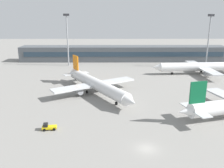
{
  "coord_description": "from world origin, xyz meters",
  "views": [
    {
      "loc": [
        -7.78,
        -46.28,
        28.1
      ],
      "look_at": [
        -7.32,
        40.0,
        3.0
      ],
      "focal_mm": 38.72,
      "sensor_mm": 36.0,
      "label": 1
    }
  ],
  "objects_px": {
    "floodlight_tower_west": "(67,36)",
    "floodlight_tower_east": "(209,38)",
    "airplane_mid": "(96,84)",
    "baggage_tug_yellow": "(48,127)",
    "airplane_far": "(199,67)"
  },
  "relations": [
    {
      "from": "airplane_far",
      "to": "floodlight_tower_east",
      "type": "relative_size",
      "value": 1.67
    },
    {
      "from": "airplane_mid",
      "to": "airplane_far",
      "type": "xyz_separation_m",
      "value": [
        48.12,
        30.25,
        0.02
      ]
    },
    {
      "from": "floodlight_tower_east",
      "to": "baggage_tug_yellow",
      "type": "bearing_deg",
      "value": -132.49
    },
    {
      "from": "baggage_tug_yellow",
      "to": "floodlight_tower_west",
      "type": "height_order",
      "value": "floodlight_tower_west"
    },
    {
      "from": "airplane_mid",
      "to": "floodlight_tower_east",
      "type": "bearing_deg",
      "value": 38.44
    },
    {
      "from": "airplane_far",
      "to": "baggage_tug_yellow",
      "type": "distance_m",
      "value": 83.09
    },
    {
      "from": "airplane_mid",
      "to": "floodlight_tower_east",
      "type": "distance_m",
      "value": 73.99
    },
    {
      "from": "airplane_mid",
      "to": "baggage_tug_yellow",
      "type": "xyz_separation_m",
      "value": [
        -10.54,
        -28.53,
        -2.72
      ]
    },
    {
      "from": "floodlight_tower_west",
      "to": "floodlight_tower_east",
      "type": "xyz_separation_m",
      "value": [
        75.78,
        -5.42,
        -0.11
      ]
    },
    {
      "from": "baggage_tug_yellow",
      "to": "floodlight_tower_west",
      "type": "relative_size",
      "value": 0.13
    },
    {
      "from": "floodlight_tower_west",
      "to": "baggage_tug_yellow",
      "type": "bearing_deg",
      "value": -84.15
    },
    {
      "from": "airplane_far",
      "to": "floodlight_tower_east",
      "type": "xyz_separation_m",
      "value": [
        8.99,
        15.08,
        12.55
      ]
    },
    {
      "from": "floodlight_tower_west",
      "to": "floodlight_tower_east",
      "type": "bearing_deg",
      "value": -4.09
    },
    {
      "from": "airplane_far",
      "to": "floodlight_tower_east",
      "type": "distance_m",
      "value": 21.58
    },
    {
      "from": "baggage_tug_yellow",
      "to": "floodlight_tower_east",
      "type": "xyz_separation_m",
      "value": [
        67.65,
        73.86,
        15.29
      ]
    }
  ]
}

